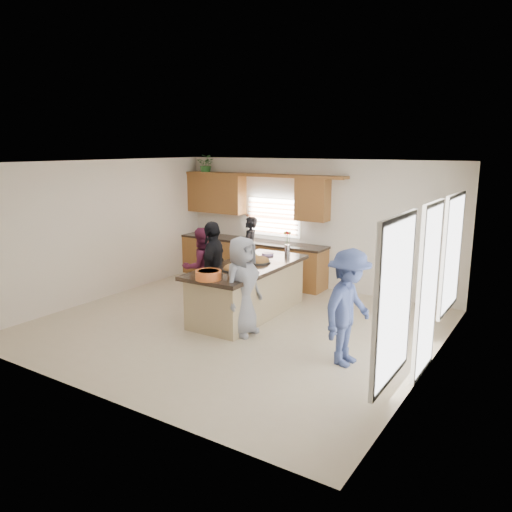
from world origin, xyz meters
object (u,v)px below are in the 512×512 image
Objects in this scene: salad_bowl at (208,275)px; woman_right_back at (348,308)px; woman_left_front at (213,269)px; island at (248,291)px; woman_left_back at (250,250)px; woman_left_mid at (201,267)px; woman_right_front at (242,286)px.

woman_right_back reaches higher than salad_bowl.
island is at bearing 107.43° from woman_left_front.
woman_right_back reaches higher than woman_left_back.
woman_left_back is 0.98× the size of woman_left_mid.
salad_bowl is 0.24× the size of woman_left_front.
woman_left_mid is at bearing -141.61° from woman_left_front.
salad_bowl is (0.02, -1.20, 0.58)m from island.
woman_right_front is at bearing 43.64° from woman_left_front.
woman_left_front reaches higher than woman_left_back.
woman_right_front reaches higher than salad_bowl.
island is 0.76m from woman_left_front.
woman_left_front is at bearing 122.72° from salad_bowl.
woman_right_front is (0.95, -0.48, -0.06)m from woman_left_front.
island is 1.55× the size of woman_left_front.
island is 2.34m from woman_left_back.
woman_left_front is at bearing -144.12° from island.
woman_left_front is at bearing 83.89° from woman_left_mid.
woman_right_front reaches higher than woman_left_back.
woman_left_mid is (-1.09, -0.01, 0.32)m from island.
island is 1.62× the size of woman_right_back.
woman_right_back is at bearing 99.48° from woman_left_mid.
island is 1.14m from woman_left_mid.
island is 1.81× the size of woman_left_back.
woman_right_back is at bearing 35.74° from woman_left_back.
woman_left_back is 0.92× the size of woman_right_front.
island is 1.04m from woman_right_front.
woman_left_back is (-1.27, 3.16, -0.28)m from salad_bowl.
woman_left_front is (0.59, -0.37, 0.11)m from woman_left_mid.
woman_left_front is at bearing 3.00° from woman_left_back.
woman_left_front is 2.94m from woman_right_back.
woman_right_front is (0.45, -0.86, 0.37)m from island.
salad_bowl is at bearing 100.07° from woman_right_back.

